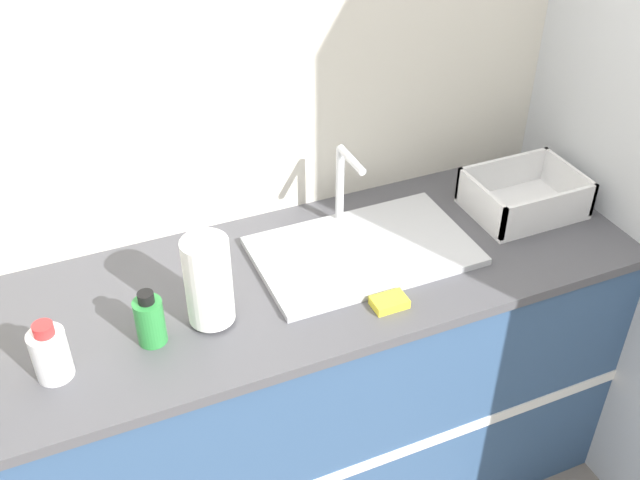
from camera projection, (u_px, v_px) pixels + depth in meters
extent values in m
cube|color=beige|center=(232.00, 96.00, 2.02)|extent=(4.38, 0.06, 2.60)
cube|color=silver|center=(617.00, 82.00, 2.09)|extent=(0.06, 2.62, 2.60)
cube|color=#33517A|center=(286.00, 400.00, 2.27)|extent=(1.98, 0.62, 0.89)
cube|color=white|center=(326.00, 478.00, 2.05)|extent=(1.98, 0.01, 0.04)
cube|color=#4C4C51|center=(281.00, 283.00, 2.00)|extent=(2.01, 0.65, 0.03)
cube|color=silver|center=(364.00, 251.00, 2.08)|extent=(0.60, 0.37, 0.02)
cylinder|color=silver|center=(340.00, 184.00, 2.12)|extent=(0.02, 0.02, 0.23)
cylinder|color=silver|center=(351.00, 160.00, 2.00)|extent=(0.02, 0.14, 0.02)
cylinder|color=#4C4C51|center=(213.00, 319.00, 1.86)|extent=(0.09, 0.09, 0.01)
cylinder|color=white|center=(208.00, 281.00, 1.79)|extent=(0.11, 0.11, 0.23)
cube|color=white|center=(522.00, 208.00, 2.26)|extent=(0.32, 0.24, 0.01)
cube|color=white|center=(549.00, 212.00, 2.13)|extent=(0.32, 0.01, 0.11)
cube|color=white|center=(502.00, 173.00, 2.31)|extent=(0.32, 0.01, 0.11)
cube|color=white|center=(480.00, 203.00, 2.17)|extent=(0.01, 0.24, 0.11)
cube|color=white|center=(567.00, 181.00, 2.27)|extent=(0.01, 0.24, 0.11)
cylinder|color=white|center=(51.00, 355.00, 1.68)|extent=(0.08, 0.08, 0.13)
cylinder|color=red|center=(43.00, 330.00, 1.63)|extent=(0.05, 0.05, 0.03)
cylinder|color=#2D8C3D|center=(150.00, 322.00, 1.77)|extent=(0.07, 0.07, 0.12)
cylinder|color=black|center=(146.00, 298.00, 1.72)|extent=(0.04, 0.04, 0.03)
cube|color=yellow|center=(389.00, 302.00, 1.90)|extent=(0.09, 0.06, 0.02)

